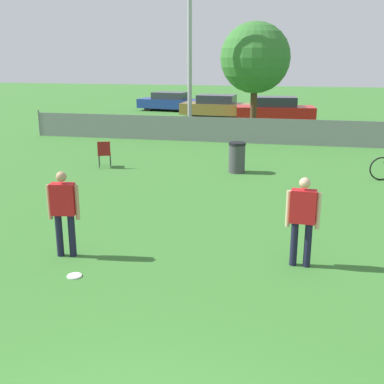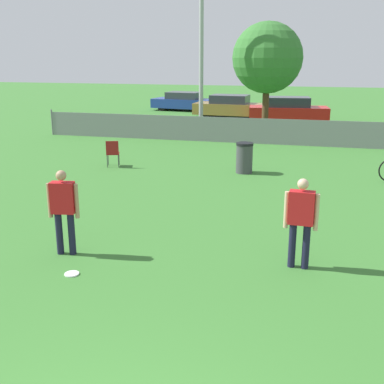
{
  "view_description": "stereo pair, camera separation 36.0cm",
  "coord_description": "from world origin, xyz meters",
  "px_view_note": "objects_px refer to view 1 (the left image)",
  "views": [
    {
      "loc": [
        1.31,
        -2.8,
        3.67
      ],
      "look_at": [
        -0.67,
        6.23,
        1.05
      ],
      "focal_mm": 45.0,
      "sensor_mm": 36.0,
      "label": 1
    },
    {
      "loc": [
        1.66,
        -2.72,
        3.67
      ],
      "look_at": [
        -0.67,
        6.23,
        1.05
      ],
      "focal_mm": 45.0,
      "sensor_mm": 36.0,
      "label": 2
    }
  ],
  "objects_px": {
    "light_pole": "(190,10)",
    "folding_chair_sideline": "(104,152)",
    "trash_bin": "(237,157)",
    "parked_car_red": "(275,110)",
    "tree_near_pole": "(255,58)",
    "frisbee_disc": "(74,276)",
    "parked_car_tan": "(216,106)",
    "player_defender_red": "(64,208)",
    "parked_car_blue": "(170,102)",
    "player_thrower_red": "(303,216)"
  },
  "relations": [
    {
      "from": "light_pole",
      "to": "folding_chair_sideline",
      "type": "height_order",
      "value": "light_pole"
    },
    {
      "from": "trash_bin",
      "to": "parked_car_red",
      "type": "bearing_deg",
      "value": 87.37
    },
    {
      "from": "tree_near_pole",
      "to": "parked_car_red",
      "type": "distance_m",
      "value": 4.98
    },
    {
      "from": "frisbee_disc",
      "to": "parked_car_tan",
      "type": "bearing_deg",
      "value": 93.38
    },
    {
      "from": "player_defender_red",
      "to": "trash_bin",
      "type": "relative_size",
      "value": 1.67
    },
    {
      "from": "light_pole",
      "to": "parked_car_blue",
      "type": "xyz_separation_m",
      "value": [
        -3.71,
        10.37,
        -5.04
      ]
    },
    {
      "from": "player_defender_red",
      "to": "player_thrower_red",
      "type": "xyz_separation_m",
      "value": [
        4.34,
        0.49,
        0.0
      ]
    },
    {
      "from": "player_thrower_red",
      "to": "trash_bin",
      "type": "xyz_separation_m",
      "value": [
        -2.04,
        7.02,
        -0.46
      ]
    },
    {
      "from": "folding_chair_sideline",
      "to": "parked_car_red",
      "type": "relative_size",
      "value": 0.2
    },
    {
      "from": "tree_near_pole",
      "to": "trash_bin",
      "type": "bearing_deg",
      "value": -88.0
    },
    {
      "from": "player_defender_red",
      "to": "player_thrower_red",
      "type": "height_order",
      "value": "same"
    },
    {
      "from": "player_thrower_red",
      "to": "parked_car_blue",
      "type": "xyz_separation_m",
      "value": [
        -8.9,
        24.42,
        -0.33
      ]
    },
    {
      "from": "light_pole",
      "to": "player_thrower_red",
      "type": "height_order",
      "value": "light_pole"
    },
    {
      "from": "trash_bin",
      "to": "parked_car_red",
      "type": "height_order",
      "value": "parked_car_red"
    },
    {
      "from": "parked_car_tan",
      "to": "tree_near_pole",
      "type": "bearing_deg",
      "value": -60.06
    },
    {
      "from": "frisbee_disc",
      "to": "folding_chair_sideline",
      "type": "relative_size",
      "value": 0.28
    },
    {
      "from": "player_defender_red",
      "to": "trash_bin",
      "type": "height_order",
      "value": "player_defender_red"
    },
    {
      "from": "frisbee_disc",
      "to": "parked_car_red",
      "type": "xyz_separation_m",
      "value": [
        2.34,
        21.0,
        0.69
      ]
    },
    {
      "from": "player_defender_red",
      "to": "parked_car_blue",
      "type": "xyz_separation_m",
      "value": [
        -4.56,
        24.91,
        -0.33
      ]
    },
    {
      "from": "tree_near_pole",
      "to": "parked_car_blue",
      "type": "xyz_separation_m",
      "value": [
        -6.55,
        8.69,
        -2.95
      ]
    },
    {
      "from": "frisbee_disc",
      "to": "folding_chair_sideline",
      "type": "distance_m",
      "value": 8.53
    },
    {
      "from": "player_thrower_red",
      "to": "parked_car_red",
      "type": "relative_size",
      "value": 0.36
    },
    {
      "from": "frisbee_disc",
      "to": "parked_car_blue",
      "type": "relative_size",
      "value": 0.06
    },
    {
      "from": "parked_car_blue",
      "to": "parked_car_tan",
      "type": "relative_size",
      "value": 1.03
    },
    {
      "from": "tree_near_pole",
      "to": "player_defender_red",
      "type": "height_order",
      "value": "tree_near_pole"
    },
    {
      "from": "tree_near_pole",
      "to": "parked_car_red",
      "type": "xyz_separation_m",
      "value": [
        0.89,
        3.97,
        -2.88
      ]
    },
    {
      "from": "parked_car_blue",
      "to": "parked_car_red",
      "type": "distance_m",
      "value": 8.81
    },
    {
      "from": "light_pole",
      "to": "tree_near_pole",
      "type": "distance_m",
      "value": 3.91
    },
    {
      "from": "player_thrower_red",
      "to": "parked_car_blue",
      "type": "bearing_deg",
      "value": 112.58
    },
    {
      "from": "frisbee_disc",
      "to": "parked_car_red",
      "type": "distance_m",
      "value": 21.14
    },
    {
      "from": "tree_near_pole",
      "to": "player_thrower_red",
      "type": "distance_m",
      "value": 16.12
    },
    {
      "from": "parked_car_red",
      "to": "folding_chair_sideline",
      "type": "bearing_deg",
      "value": -118.54
    },
    {
      "from": "player_thrower_red",
      "to": "parked_car_red",
      "type": "height_order",
      "value": "player_thrower_red"
    },
    {
      "from": "player_thrower_red",
      "to": "tree_near_pole",
      "type": "bearing_deg",
      "value": 101.05
    },
    {
      "from": "tree_near_pole",
      "to": "parked_car_red",
      "type": "bearing_deg",
      "value": 77.4
    },
    {
      "from": "player_defender_red",
      "to": "folding_chair_sideline",
      "type": "bearing_deg",
      "value": 97.05
    },
    {
      "from": "tree_near_pole",
      "to": "parked_car_red",
      "type": "height_order",
      "value": "tree_near_pole"
    },
    {
      "from": "player_defender_red",
      "to": "parked_car_red",
      "type": "xyz_separation_m",
      "value": [
        2.87,
        20.19,
        -0.26
      ]
    },
    {
      "from": "folding_chair_sideline",
      "to": "parked_car_tan",
      "type": "distance_m",
      "value": 14.66
    },
    {
      "from": "parked_car_blue",
      "to": "parked_car_tan",
      "type": "distance_m",
      "value": 4.85
    },
    {
      "from": "tree_near_pole",
      "to": "trash_bin",
      "type": "xyz_separation_m",
      "value": [
        0.3,
        -8.71,
        -3.08
      ]
    },
    {
      "from": "folding_chair_sideline",
      "to": "parked_car_red",
      "type": "height_order",
      "value": "parked_car_red"
    },
    {
      "from": "trash_bin",
      "to": "parked_car_red",
      "type": "distance_m",
      "value": 12.7
    },
    {
      "from": "player_thrower_red",
      "to": "frisbee_disc",
      "type": "bearing_deg",
      "value": -158.55
    },
    {
      "from": "trash_bin",
      "to": "light_pole",
      "type": "bearing_deg",
      "value": 114.12
    },
    {
      "from": "player_defender_red",
      "to": "parked_car_tan",
      "type": "relative_size",
      "value": 0.37
    },
    {
      "from": "player_defender_red",
      "to": "trash_bin",
      "type": "xyz_separation_m",
      "value": [
        2.29,
        7.51,
        -0.46
      ]
    },
    {
      "from": "player_thrower_red",
      "to": "folding_chair_sideline",
      "type": "height_order",
      "value": "player_thrower_red"
    },
    {
      "from": "player_thrower_red",
      "to": "parked_car_red",
      "type": "xyz_separation_m",
      "value": [
        -1.46,
        19.7,
        -0.26
      ]
    },
    {
      "from": "tree_near_pole",
      "to": "player_thrower_red",
      "type": "height_order",
      "value": "tree_near_pole"
    }
  ]
}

